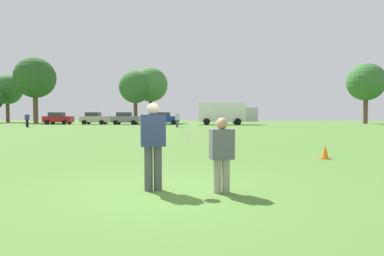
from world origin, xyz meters
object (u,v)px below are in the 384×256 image
object	(u,v)px
parked_car_mid_right	(165,118)
bystander_sideline_watcher	(27,119)
parked_car_near_left	(58,118)
parked_car_center	(125,118)
player_defender	(222,151)
traffic_cone	(325,152)
box_truck	(226,113)
bystander_field_marshal	(177,119)
frisbee	(183,137)
parked_car_mid_left	(95,118)
bystander_far_jogger	(155,119)
player_thrower	(153,141)

from	to	relation	value
parked_car_mid_right	bystander_sideline_watcher	size ratio (longest dim) A/B	2.55
parked_car_near_left	parked_car_center	world-z (taller)	same
player_defender	traffic_cone	xyz separation A→B (m)	(3.43, 5.22, -0.57)
parked_car_near_left	parked_car_center	size ratio (longest dim) A/B	1.00
traffic_cone	box_truck	xyz separation A→B (m)	(-3.24, 36.96, 1.52)
parked_car_center	bystander_field_marshal	distance (m)	13.31
frisbee	parked_car_mid_left	xyz separation A→B (m)	(-18.83, 41.83, -0.14)
box_truck	bystander_field_marshal	world-z (taller)	box_truck
frisbee	bystander_far_jogger	bearing A→B (deg)	103.07
parked_car_near_left	bystander_field_marshal	distance (m)	21.92
parked_car_near_left	frisbee	bearing A→B (deg)	-59.50
traffic_cone	box_truck	distance (m)	37.13
parked_car_mid_right	bystander_sideline_watcher	world-z (taller)	parked_car_mid_right
bystander_sideline_watcher	bystander_field_marshal	xyz separation A→B (m)	(17.75, 1.07, 0.01)
frisbee	bystander_sideline_watcher	distance (m)	37.98
player_defender	bystander_far_jogger	bearing A→B (deg)	104.25
player_thrower	bystander_field_marshal	bearing A→B (deg)	97.47
player_defender	frisbee	xyz separation A→B (m)	(-0.73, -0.05, 0.27)
bystander_sideline_watcher	bystander_field_marshal	world-z (taller)	bystander_field_marshal
frisbee	parked_car_mid_left	size ratio (longest dim) A/B	0.06
parked_car_mid_left	bystander_field_marshal	size ratio (longest dim) A/B	2.53
frisbee	bystander_sideline_watcher	size ratio (longest dim) A/B	0.16
player_thrower	bystander_field_marshal	distance (m)	31.82
player_thrower	parked_car_center	world-z (taller)	parked_car_center
box_truck	bystander_field_marshal	size ratio (longest dim) A/B	5.06
box_truck	bystander_far_jogger	size ratio (longest dim) A/B	4.94
player_thrower	box_truck	world-z (taller)	box_truck
bystander_sideline_watcher	bystander_far_jogger	world-z (taller)	bystander_far_jogger
player_defender	box_truck	bearing A→B (deg)	89.74
parked_car_center	traffic_cone	bearing A→B (deg)	-63.42
player_defender	parked_car_mid_left	xyz separation A→B (m)	(-19.56, 41.78, 0.13)
player_defender	bystander_far_jogger	size ratio (longest dim) A/B	0.82
player_thrower	traffic_cone	xyz separation A→B (m)	(4.78, 5.17, -0.74)
player_defender	box_truck	size ratio (longest dim) A/B	0.17
traffic_cone	parked_car_mid_right	bearing A→B (deg)	108.41
bystander_far_jogger	bystander_field_marshal	distance (m)	4.15
player_defender	parked_car_mid_right	xyz separation A→B (m)	(-8.89, 42.25, 0.13)
parked_car_mid_right	box_truck	xyz separation A→B (m)	(9.09, -0.07, 0.83)
frisbee	parked_car_center	xyz separation A→B (m)	(-13.89, 41.35, -0.14)
bystander_far_jogger	bystander_field_marshal	xyz separation A→B (m)	(3.21, -2.63, -0.02)
parked_car_mid_left	bystander_sideline_watcher	size ratio (longest dim) A/B	2.55
parked_car_near_left	bystander_field_marshal	size ratio (longest dim) A/B	2.53
box_truck	player_thrower	bearing A→B (deg)	-92.09
box_truck	parked_car_near_left	bearing A→B (deg)	-178.12
player_defender	box_truck	distance (m)	42.19
frisbee	parked_car_mid_left	distance (m)	45.87
parked_car_near_left	parked_car_mid_left	distance (m)	5.58
player_thrower	bystander_far_jogger	bearing A→B (deg)	102.13
player_thrower	parked_car_mid_left	bearing A→B (deg)	113.59
parked_car_near_left	parked_car_mid_right	xyz separation A→B (m)	(16.23, 0.90, 0.00)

